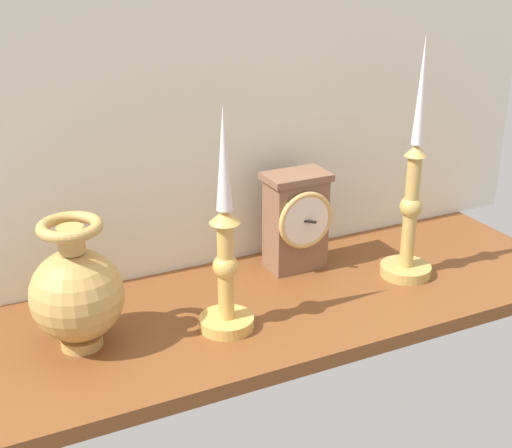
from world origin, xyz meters
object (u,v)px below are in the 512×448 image
candlestick_tall_left (225,259)px  brass_vase_bulbous (76,291)px  mantel_clock (296,220)px  candlestick_tall_center (411,211)px

candlestick_tall_left → brass_vase_bulbous: candlestick_tall_left is taller
mantel_clock → brass_vase_bulbous: size_ratio=0.90×
candlestick_tall_left → mantel_clock: bearing=35.0°
mantel_clock → candlestick_tall_left: size_ratio=0.51×
mantel_clock → candlestick_tall_left: 23.99cm
candlestick_tall_center → brass_vase_bulbous: (-56.25, 2.21, -3.15)cm
candlestick_tall_left → candlestick_tall_center: candlestick_tall_center is taller
mantel_clock → candlestick_tall_center: bearing=-35.0°
candlestick_tall_left → candlestick_tall_center: size_ratio=0.83×
mantel_clock → candlestick_tall_left: (-19.54, -13.70, 2.41)cm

